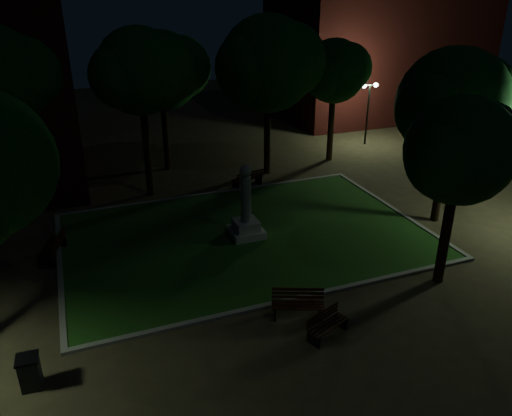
{
  "coord_description": "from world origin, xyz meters",
  "views": [
    {
      "loc": [
        -6.55,
        -16.04,
        9.97
      ],
      "look_at": [
        0.07,
        1.0,
        1.77
      ],
      "focal_mm": 35.0,
      "sensor_mm": 36.0,
      "label": 1
    }
  ],
  "objects": [
    {
      "name": "building_far",
      "position": [
        18.0,
        20.0,
        6.0
      ],
      "size": [
        16.0,
        10.0,
        12.0
      ],
      "primitive_type": "cube",
      "color": "#571713",
      "rests_on": "ground"
    },
    {
      "name": "tree_far_north",
      "position": [
        -1.21,
        11.82,
        5.67
      ],
      "size": [
        5.34,
        4.36,
        7.86
      ],
      "color": "black",
      "rests_on": "ground"
    },
    {
      "name": "tree_ne",
      "position": [
        8.49,
        9.91,
        5.39
      ],
      "size": [
        4.55,
        3.71,
        7.26
      ],
      "color": "black",
      "rests_on": "ground"
    },
    {
      "name": "ground",
      "position": [
        0.0,
        0.0,
        0.0
      ],
      "size": [
        80.0,
        80.0,
        0.0
      ],
      "primitive_type": "plane",
      "color": "#413723"
    },
    {
      "name": "tree_north_er",
      "position": [
        4.01,
        9.11,
        6.13
      ],
      "size": [
        6.3,
        5.15,
        8.71
      ],
      "color": "black",
      "rests_on": "ground"
    },
    {
      "name": "lamppost_ne",
      "position": [
        12.33,
        12.0,
        2.9
      ],
      "size": [
        1.18,
        0.28,
        4.1
      ],
      "color": "black",
      "rests_on": "ground"
    },
    {
      "name": "tree_east",
      "position": [
        8.82,
        0.41,
        5.39
      ],
      "size": [
        5.83,
        4.76,
        7.77
      ],
      "color": "black",
      "rests_on": "ground"
    },
    {
      "name": "bench_far_side",
      "position": [
        2.11,
        7.45,
        0.44
      ],
      "size": [
        1.78,
        0.96,
        0.93
      ],
      "rotation": [
        0.0,
        0.0,
        3.37
      ],
      "color": "black",
      "rests_on": "ground"
    },
    {
      "name": "bench_left_side",
      "position": [
        -7.74,
        3.05,
        0.47
      ],
      "size": [
        1.14,
        1.94,
        1.0
      ],
      "rotation": [
        0.0,
        0.0,
        -1.87
      ],
      "color": "black",
      "rests_on": "ground"
    },
    {
      "name": "monument",
      "position": [
        0.0,
        2.0,
        0.96
      ],
      "size": [
        1.4,
        1.4,
        3.2
      ],
      "color": "gray",
      "rests_on": "lawn"
    },
    {
      "name": "tree_north_wl",
      "position": [
        -2.89,
        8.27,
        6.25
      ],
      "size": [
        5.07,
        4.14,
        8.34
      ],
      "color": "black",
      "rests_on": "ground"
    },
    {
      "name": "trash_bin",
      "position": [
        -8.44,
        -4.19,
        0.5
      ],
      "size": [
        0.6,
        0.6,
        0.99
      ],
      "color": "black",
      "rests_on": "ground"
    },
    {
      "name": "lawn_kerb",
      "position": [
        0.0,
        2.0,
        0.06
      ],
      "size": [
        15.4,
        10.4,
        0.12
      ],
      "color": "slate",
      "rests_on": "ground"
    },
    {
      "name": "bench_right_side",
      "position": [
        10.68,
        2.28,
        0.36
      ],
      "size": [
        0.94,
        1.46,
        0.76
      ],
      "rotation": [
        0.0,
        0.0,
        1.94
      ],
      "color": "black",
      "rests_on": "ground"
    },
    {
      "name": "bench_near_right",
      "position": [
        0.02,
        -5.12,
        0.38
      ],
      "size": [
        1.56,
        1.01,
        0.81
      ],
      "rotation": [
        0.0,
        0.0,
        0.37
      ],
      "color": "black",
      "rests_on": "ground"
    },
    {
      "name": "tree_se",
      "position": [
        5.46,
        -3.86,
        4.99
      ],
      "size": [
        4.49,
        3.66,
        6.83
      ],
      "color": "black",
      "rests_on": "ground"
    },
    {
      "name": "lawn",
      "position": [
        0.0,
        2.0,
        0.04
      ],
      "size": [
        15.0,
        10.0,
        0.08
      ],
      "primitive_type": "cube",
      "color": "#215017",
      "rests_on": "ground"
    },
    {
      "name": "bench_near_left",
      "position": [
        -0.37,
        -3.91,
        0.44
      ],
      "size": [
        1.81,
        1.2,
        0.94
      ],
      "rotation": [
        0.0,
        0.0,
        -0.39
      ],
      "color": "black",
      "rests_on": "ground"
    }
  ]
}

